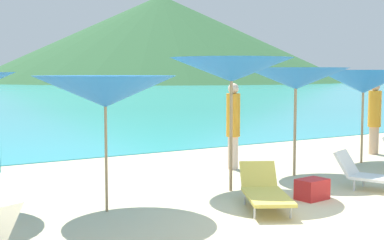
% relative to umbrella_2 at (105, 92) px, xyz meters
% --- Properties ---
extents(ground_plane, '(50.00, 100.00, 0.30)m').
position_rel_umbrella_2_xyz_m(ground_plane, '(2.27, 7.92, -1.95)').
color(ground_plane, beige).
extents(headland_hill, '(88.17, 88.17, 20.39)m').
position_rel_umbrella_2_xyz_m(headland_hill, '(59.50, 107.69, 8.39)').
color(headland_hill, '#2D5B33').
rests_on(headland_hill, ground_plane).
extents(umbrella_2, '(2.28, 2.28, 2.04)m').
position_rel_umbrella_2_xyz_m(umbrella_2, '(0.00, 0.00, 0.00)').
color(umbrella_2, '#9E7F59').
rests_on(umbrella_2, ground_plane).
extents(umbrella_3, '(2.28, 2.28, 2.34)m').
position_rel_umbrella_2_xyz_m(umbrella_3, '(2.43, 0.19, 0.32)').
color(umbrella_3, '#9E7F59').
rests_on(umbrella_3, ground_plane).
extents(umbrella_4, '(2.27, 2.27, 2.18)m').
position_rel_umbrella_2_xyz_m(umbrella_4, '(4.38, 0.69, 0.16)').
color(umbrella_4, '#9E7F59').
rests_on(umbrella_4, ground_plane).
extents(umbrella_5, '(2.26, 2.26, 2.14)m').
position_rel_umbrella_2_xyz_m(umbrella_5, '(6.77, 1.04, 0.07)').
color(umbrella_5, '#9E7F59').
rests_on(umbrella_5, ground_plane).
extents(lounge_chair_1, '(1.00, 1.41, 0.67)m').
position_rel_umbrella_2_xyz_m(lounge_chair_1, '(4.57, -1.07, -1.51)').
color(lounge_chair_1, white).
rests_on(lounge_chair_1, ground_plane).
extents(lounge_chair_4, '(1.24, 1.63, 0.63)m').
position_rel_umbrella_2_xyz_m(lounge_chair_4, '(2.14, -1.10, -1.53)').
color(lounge_chair_4, '#D8BF4C').
rests_on(lounge_chair_4, ground_plane).
extents(beachgoer_1, '(0.30, 0.30, 1.86)m').
position_rel_umbrella_2_xyz_m(beachgoer_1, '(3.74, 1.93, -0.80)').
color(beachgoer_1, beige).
rests_on(beachgoer_1, ground_plane).
extents(beachgoer_2, '(0.32, 0.32, 1.84)m').
position_rel_umbrella_2_xyz_m(beachgoer_2, '(8.09, 1.79, -0.82)').
color(beachgoer_2, '#DBAA84').
rests_on(beachgoer_2, ground_plane).
extents(cooler_box, '(0.54, 0.42, 0.34)m').
position_rel_umbrella_2_xyz_m(cooler_box, '(3.19, -1.05, -1.63)').
color(cooler_box, red).
rests_on(cooler_box, ground_plane).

